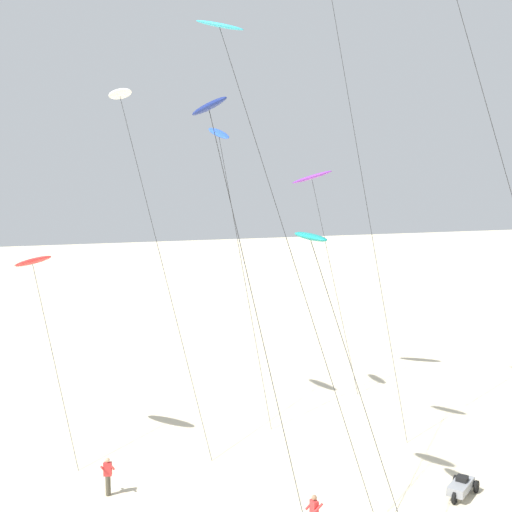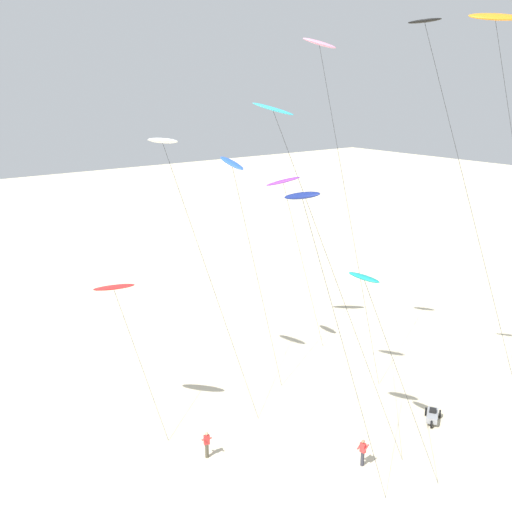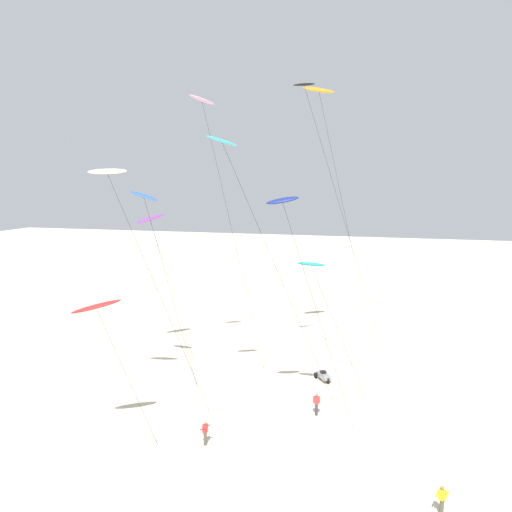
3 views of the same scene
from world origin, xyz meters
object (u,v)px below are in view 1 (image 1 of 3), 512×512
at_px(kite_blue, 219,138).
at_px(kite_white, 120,96).
at_px(kite_red, 33,262).
at_px(kite_purple, 312,178).
at_px(kite_navy, 210,113).
at_px(kite_cyan, 222,35).
at_px(kite_teal, 312,240).
at_px(beach_buggy, 461,486).
at_px(kite_flyer_middle, 108,475).

relative_size(kite_blue, kite_white, 0.91).
distance_m(kite_blue, kite_red, 12.10).
relative_size(kite_purple, kite_red, 1.43).
relative_size(kite_blue, kite_navy, 1.01).
xyz_separation_m(kite_white, kite_navy, (0.97, -12.27, -2.00)).
distance_m(kite_cyan, kite_red, 14.09).
relative_size(kite_purple, kite_cyan, 0.69).
bearing_deg(kite_cyan, kite_navy, -113.75).
xyz_separation_m(kite_teal, kite_cyan, (-1.31, 6.10, 8.43)).
xyz_separation_m(kite_teal, kite_red, (-9.11, 11.95, -1.74)).
bearing_deg(kite_purple, kite_blue, -156.10).
distance_m(kite_red, beach_buggy, 22.13).
bearing_deg(kite_purple, kite_navy, -127.34).
relative_size(kite_teal, kite_blue, 0.70).
xyz_separation_m(kite_teal, kite_flyer_middle, (-6.70, 5.73, -10.29)).
relative_size(kite_navy, kite_cyan, 0.80).
bearing_deg(kite_blue, kite_flyer_middle, -134.53).
distance_m(kite_teal, kite_purple, 19.06).
distance_m(kite_white, kite_purple, 13.93).
xyz_separation_m(kite_white, beach_buggy, (11.66, -13.46, -17.33)).
bearing_deg(kite_purple, kite_flyer_middle, -143.64).
height_order(kite_white, kite_purple, kite_white).
relative_size(kite_teal, kite_navy, 0.70).
relative_size(kite_blue, kite_flyer_middle, 9.91).
relative_size(kite_teal, beach_buggy, 5.69).
bearing_deg(kite_white, kite_navy, -85.48).
bearing_deg(kite_teal, kite_cyan, 102.10).
height_order(kite_navy, beach_buggy, kite_navy).
xyz_separation_m(kite_cyan, beach_buggy, (8.59, -5.98, -19.18)).
height_order(kite_purple, kite_cyan, kite_cyan).
distance_m(kite_navy, kite_purple, 19.73).
bearing_deg(kite_purple, kite_teal, -116.65).
relative_size(kite_purple, kite_flyer_middle, 8.50).
distance_m(kite_white, kite_cyan, 8.30).
xyz_separation_m(kite_teal, kite_blue, (1.06, 13.61, 4.59)).
bearing_deg(kite_navy, kite_blue, 70.02).
bearing_deg(kite_flyer_middle, kite_teal, -40.56).
xyz_separation_m(kite_purple, kite_red, (-17.59, -4.96, -4.12)).
bearing_deg(kite_white, kite_purple, 14.48).
bearing_deg(kite_flyer_middle, kite_purple, 36.36).
bearing_deg(kite_red, kite_white, 19.07).
distance_m(kite_teal, kite_flyer_middle, 13.55).
bearing_deg(kite_red, beach_buggy, -35.81).
height_order(kite_navy, kite_red, kite_navy).
relative_size(kite_teal, kite_flyer_middle, 6.90).
xyz_separation_m(kite_purple, kite_cyan, (-9.79, -10.81, 6.04)).
distance_m(kite_teal, beach_buggy, 12.99).
relative_size(kite_white, kite_red, 1.83).
xyz_separation_m(kite_cyan, kite_red, (-7.80, 5.85, -10.17)).
height_order(kite_navy, kite_purple, kite_navy).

